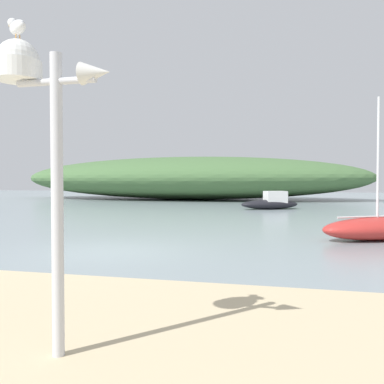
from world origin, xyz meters
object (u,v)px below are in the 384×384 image
(seagull_on_radar, at_px, (17,26))
(motorboat_by_sandbar, at_px, (271,202))
(mast_structure, at_px, (34,99))
(sailboat_mid_channel, at_px, (377,228))

(seagull_on_radar, xyz_separation_m, motorboat_by_sandbar, (1.59, 24.36, -3.06))
(mast_structure, relative_size, seagull_on_radar, 9.56)
(mast_structure, height_order, seagull_on_radar, seagull_on_radar)
(motorboat_by_sandbar, distance_m, sailboat_mid_channel, 14.26)
(mast_structure, bearing_deg, motorboat_by_sandbar, 86.72)
(mast_structure, xyz_separation_m, seagull_on_radar, (-0.20, 0.01, 0.74))
(mast_structure, relative_size, sailboat_mid_channel, 0.68)
(mast_structure, height_order, sailboat_mid_channel, sailboat_mid_channel)
(mast_structure, distance_m, sailboat_mid_channel, 12.18)
(seagull_on_radar, distance_m, motorboat_by_sandbar, 24.61)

